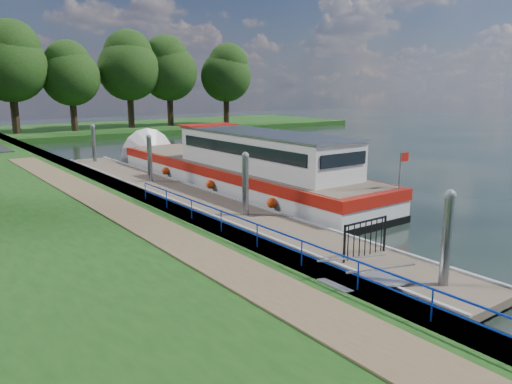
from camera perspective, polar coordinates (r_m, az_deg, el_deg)
ground at (r=14.60m, az=18.80°, el=-10.80°), size 160.00×160.00×0.00m
bank_edge at (r=24.65m, az=-14.89°, el=-0.34°), size 1.10×90.00×0.78m
far_bank at (r=64.08m, az=-15.12°, el=7.00°), size 60.00×18.00×0.60m
footpath at (r=17.58m, az=-12.07°, el=-3.76°), size 1.60×40.00×0.05m
blue_fence at (r=14.14m, az=2.56°, el=-5.24°), size 0.04×18.04×0.72m
pontoon at (r=23.97m, az=-7.42°, el=-0.88°), size 2.50×30.00×0.56m
mooring_piles at (r=23.75m, az=-7.49°, el=1.70°), size 0.30×27.30×3.55m
gangway at (r=13.28m, az=12.52°, el=-9.85°), size 2.58×1.00×0.92m
gate_panel at (r=15.48m, az=12.41°, el=-4.61°), size 1.85×0.05×1.15m
barge at (r=27.38m, az=-3.02°, el=2.75°), size 4.36×21.15×4.78m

